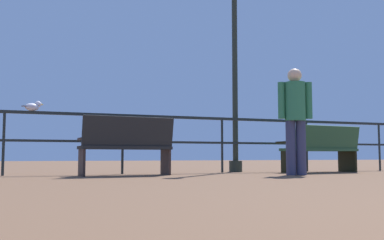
# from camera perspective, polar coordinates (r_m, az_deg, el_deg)

# --- Properties ---
(pier_railing) EXTENTS (19.29, 0.05, 1.05)m
(pier_railing) POSITION_cam_1_polar(r_m,az_deg,el_deg) (8.46, 3.91, -1.55)
(pier_railing) COLOR #202728
(pier_railing) RESTS_ON ground_plane
(bench_near_left) EXTENTS (1.51, 0.67, 0.94)m
(bench_near_left) POSITION_cam_1_polar(r_m,az_deg,el_deg) (7.14, -8.38, -2.97)
(bench_near_left) COLOR black
(bench_near_left) RESTS_ON ground_plane
(bench_near_right) EXTENTS (1.58, 0.83, 0.88)m
(bench_near_right) POSITION_cam_1_polar(r_m,az_deg,el_deg) (8.78, 16.51, -3.39)
(bench_near_right) COLOR #2A5233
(bench_near_right) RESTS_ON ground_plane
(lamppost_center) EXTENTS (0.28, 0.28, 4.23)m
(lamppost_center) POSITION_cam_1_polar(r_m,az_deg,el_deg) (9.02, 5.55, 8.10)
(lamppost_center) COLOR #252D24
(lamppost_center) RESTS_ON ground_plane
(person_by_bench) EXTENTS (0.54, 0.34, 1.78)m
(person_by_bench) POSITION_cam_1_polar(r_m,az_deg,el_deg) (7.54, 13.21, 0.83)
(person_by_bench) COLOR #343858
(person_by_bench) RESTS_ON ground_plane
(seagull_on_rail) EXTENTS (0.36, 0.23, 0.17)m
(seagull_on_rail) POSITION_cam_1_polar(r_m,az_deg,el_deg) (7.72, -19.86, 1.67)
(seagull_on_rail) COLOR silver
(seagull_on_rail) RESTS_ON pier_railing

